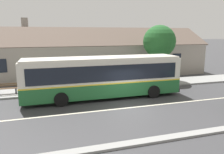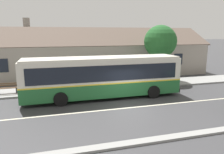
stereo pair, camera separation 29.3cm
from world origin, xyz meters
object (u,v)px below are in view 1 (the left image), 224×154
Objects in this scene: bus_stop_sign at (158,69)px; bench_by_building at (6,89)px; street_tree_primary at (159,42)px; transit_bus at (103,76)px.

bench_by_building is at bearing 177.21° from bus_stop_sign.
bench_by_building is at bearing -174.02° from street_tree_primary.
transit_bus is at bearing -160.56° from bus_stop_sign.
bench_by_building is at bearing 159.73° from transit_bus.
bench_by_building is 0.75× the size of bus_stop_sign.
transit_bus is 8.00m from bench_by_building.
street_tree_primary is at bearing 60.98° from bus_stop_sign.
bus_stop_sign is (-1.21, -2.18, -2.50)m from street_tree_primary.
street_tree_primary is (7.14, 4.27, 2.41)m from transit_bus.
transit_bus is 2.09× the size of street_tree_primary.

